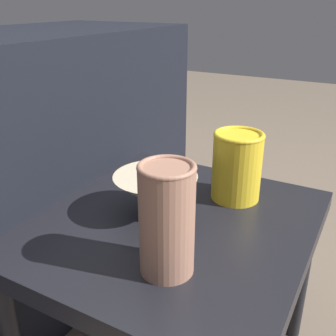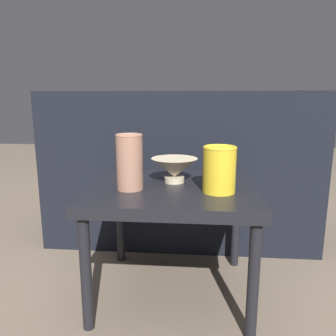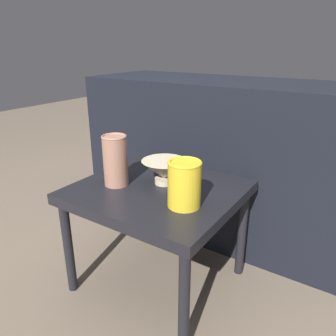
% 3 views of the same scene
% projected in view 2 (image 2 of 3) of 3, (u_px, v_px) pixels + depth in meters
% --- Properties ---
extents(ground_plane, '(8.00, 8.00, 0.00)m').
position_uv_depth(ground_plane, '(173.00, 291.00, 1.28)').
color(ground_plane, '#6B5B4C').
extents(table, '(0.59, 0.54, 0.43)m').
position_uv_depth(table, '(173.00, 198.00, 1.20)').
color(table, black).
rests_on(table, ground_plane).
extents(couch_backdrop, '(1.35, 0.50, 0.77)m').
position_uv_depth(couch_backdrop, '(181.00, 166.00, 1.75)').
color(couch_backdrop, black).
rests_on(couch_backdrop, ground_plane).
extents(bowl, '(0.17, 0.17, 0.09)m').
position_uv_depth(bowl, '(175.00, 168.00, 1.23)').
color(bowl, '#C1B293').
rests_on(bowl, table).
extents(vase_textured_left, '(0.09, 0.09, 0.19)m').
position_uv_depth(vase_textured_left, '(130.00, 161.00, 1.12)').
color(vase_textured_left, '#996B56').
rests_on(vase_textured_left, table).
extents(vase_colorful_right, '(0.11, 0.11, 0.16)m').
position_uv_depth(vase_colorful_right, '(219.00, 169.00, 1.09)').
color(vase_colorful_right, gold).
rests_on(vase_colorful_right, table).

